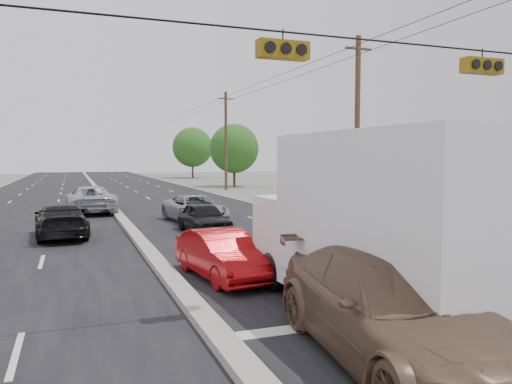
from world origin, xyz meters
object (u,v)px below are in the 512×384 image
queue_car_d (401,236)px  oncoming_near (61,220)px  tree_right_mid (234,149)px  queue_car_a (204,218)px  queue_car_c (195,209)px  queue_car_b (348,234)px  box_truck (377,224)px  tree_right_far (192,147)px  tan_sedan (393,309)px  utility_pole_right_c (226,140)px  utility_pole_right_b (357,126)px  red_sedan (222,255)px  oncoming_far (90,200)px

queue_car_d → oncoming_near: queue_car_d is taller
tree_right_mid → queue_car_a: (-12.00, -32.85, -3.66)m
queue_car_d → queue_car_c: bearing=116.7°
queue_car_b → queue_car_d: queue_car_d is taller
queue_car_d → box_truck: bearing=-124.6°
tree_right_mid → tree_right_far: tree_right_far is taller
oncoming_near → tan_sedan: bearing=105.6°
utility_pole_right_c → tan_sedan: 43.76m
utility_pole_right_b → utility_pole_right_c: same height
red_sedan → oncoming_far: oncoming_far is taller
tan_sedan → tree_right_far: bearing=85.4°
oncoming_near → queue_car_c: bearing=-159.8°
tree_right_far → oncoming_far: (-17.40, -47.76, -4.15)m
queue_car_b → queue_car_c: 10.25m
tree_right_far → oncoming_far: tree_right_far is taller
utility_pole_right_b → queue_car_a: utility_pole_right_b is taller
tan_sedan → red_sedan: bearing=105.5°
tan_sedan → queue_car_c: size_ratio=1.20×
tree_right_mid → tree_right_far: bearing=87.7°
tree_right_far → queue_car_b: 64.66m
queue_car_d → oncoming_far: (-9.11, 17.76, 0.06)m
box_truck → tan_sedan: 2.55m
utility_pole_right_c → tan_sedan: size_ratio=1.67×
box_truck → utility_pole_right_b: bearing=57.9°
utility_pole_right_b → tan_sedan: bearing=-120.0°
queue_car_c → utility_pole_right_b: bearing=-12.7°
tree_right_mid → queue_car_d: 41.33m
tree_right_far → tan_sedan: bearing=-100.6°
tree_right_mid → oncoming_near: tree_right_mid is taller
utility_pole_right_c → oncoming_near: size_ratio=2.01×
tree_right_far → red_sedan: bearing=-102.5°
tree_right_far → oncoming_far: 51.00m
tan_sedan → oncoming_near: (-5.34, 15.48, -0.15)m
oncoming_far → queue_car_d: bearing=115.3°
tree_right_far → queue_car_b: size_ratio=2.15×
utility_pole_right_c → oncoming_near: 31.29m
utility_pole_right_b → tree_right_far: utility_pole_right_b is taller
tan_sedan → oncoming_far: 24.91m
box_truck → oncoming_near: bearing=113.8°
red_sedan → tree_right_mid: bearing=64.8°
box_truck → red_sedan: box_truck is taller
tree_right_mid → queue_car_d: bearing=-100.2°
tree_right_far → box_truck: tree_right_far is taller
tree_right_mid → tan_sedan: (-12.55, -47.37, -3.47)m
tree_right_far → queue_car_a: bearing=-102.7°
red_sedan → oncoming_far: 18.54m
tree_right_mid → queue_car_d: (-7.29, -40.52, -3.59)m
queue_car_a → tree_right_mid: bearing=65.5°
oncoming_near → queue_car_b: bearing=140.6°
tan_sedan → queue_car_a: size_ratio=1.52×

